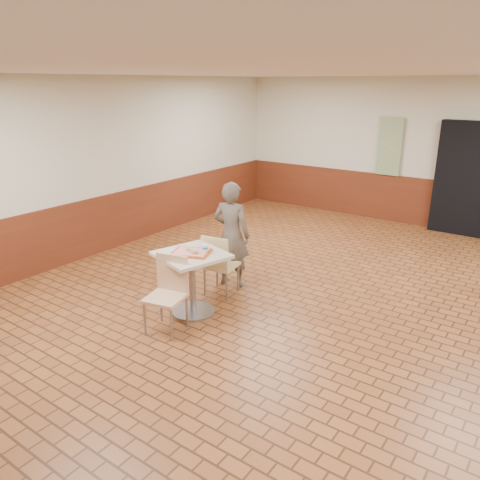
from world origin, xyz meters
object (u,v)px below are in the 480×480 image
Objects in this scene: chair_main_back at (219,262)px; long_john_donut at (194,251)px; chair_main_front at (168,289)px; paper_cup at (205,248)px; customer at (232,235)px; ring_donut at (189,248)px; main_table at (192,273)px; serving_tray at (191,252)px.

long_john_donut is (0.12, -0.65, 0.38)m from chair_main_back.
paper_cup is at bearing 65.28° from chair_main_front.
chair_main_front reaches higher than chair_main_back.
customer is 15.99× the size of ring_donut.
main_table is 0.28m from serving_tray.
ring_donut is (-0.10, 0.51, 0.36)m from chair_main_front.
customer is at bearing 93.76° from ring_donut.
paper_cup reaches higher than chair_main_back.
paper_cup is at bearing 30.68° from serving_tray.
customer reaches higher than main_table.
chair_main_front is 0.58m from serving_tray.
customer is 1.08m from long_john_donut.
paper_cup is at bearing 13.76° from ring_donut.
paper_cup is (0.09, 0.11, 0.03)m from long_john_donut.
main_table is at bearing 163.21° from long_john_donut.
customer is at bearing -87.93° from chair_main_back.
main_table is at bearing 87.39° from customer.
main_table is 0.90× the size of chair_main_front.
customer is (-0.13, 1.04, 0.22)m from main_table.
long_john_donut reaches higher than main_table.
paper_cup is (0.12, 0.56, 0.39)m from chair_main_front.
paper_cup is at bearing 30.68° from main_table.
customer reaches higher than chair_main_back.
chair_main_front reaches higher than main_table.
paper_cup reaches higher than long_john_donut.
chair_main_back is 1.96× the size of serving_tray.
serving_tray is (0.13, -1.04, 0.06)m from customer.
long_john_donut is at bearing 73.23° from chair_main_front.
customer is at bearing 100.69° from long_john_donut.
ring_donut is (-0.07, 0.04, 0.31)m from main_table.
chair_main_back is at bearing 95.12° from main_table.
ring_donut is at bearing 88.46° from chair_main_front.
chair_main_front is 5.97× the size of long_john_donut.
ring_donut reaches higher than serving_tray.
long_john_donut is (0.20, -1.06, 0.10)m from customer.
customer is 3.43× the size of serving_tray.
paper_cup is (0.15, 0.09, 0.06)m from serving_tray.
customer is at bearing 97.42° from main_table.
long_john_donut is (0.13, -0.06, 0.01)m from ring_donut.
chair_main_front is at bearing -85.86° from main_table.
customer is (-0.08, 0.41, 0.28)m from chair_main_back.
serving_tray is at bearing 87.39° from customer.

